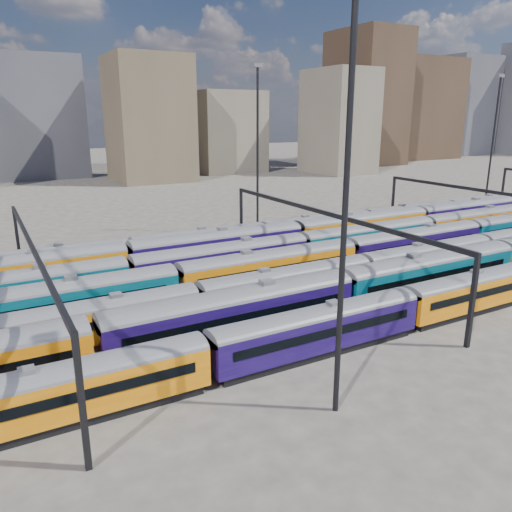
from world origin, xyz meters
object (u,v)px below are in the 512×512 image
rake_0 (318,325)px  rake_2 (287,282)px  rake_1 (234,310)px  mast_2 (346,194)px

rake_0 → rake_2: size_ratio=1.39×
rake_0 → rake_1: (-4.86, 5.00, 0.46)m
rake_1 → mast_2: 16.37m
rake_0 → rake_1: 6.99m
rake_1 → rake_0: bearing=-45.8°
rake_0 → mast_2: mast_2 is taller
rake_2 → mast_2: (-7.16, -17.00, 11.50)m
rake_2 → mast_2: 21.74m
mast_2 → rake_2: bearing=67.2°
rake_1 → mast_2: bearing=-84.2°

